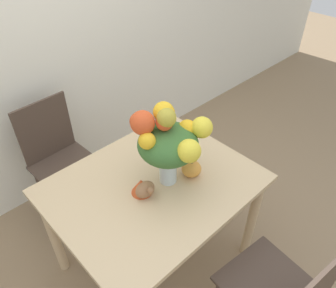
% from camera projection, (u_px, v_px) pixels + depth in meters
% --- Properties ---
extents(ground_plane, '(12.00, 12.00, 0.00)m').
position_uv_depth(ground_plane, '(156.00, 258.00, 2.31)').
color(ground_plane, '#8E7556').
extents(wall_back, '(8.00, 0.06, 2.70)m').
position_uv_depth(wall_back, '(31.00, 25.00, 2.12)').
color(wall_back, silver).
rests_on(wall_back, ground_plane).
extents(dining_table, '(1.12, 0.90, 0.76)m').
position_uv_depth(dining_table, '(154.00, 197.00, 1.90)').
color(dining_table, '#D1B284').
rests_on(dining_table, ground_plane).
extents(flower_vase, '(0.39, 0.37, 0.48)m').
position_uv_depth(flower_vase, '(168.00, 140.00, 1.67)').
color(flower_vase, silver).
rests_on(flower_vase, dining_table).
extents(pumpkin, '(0.11, 0.11, 0.10)m').
position_uv_depth(pumpkin, '(191.00, 169.00, 1.86)').
color(pumpkin, gold).
rests_on(pumpkin, dining_table).
extents(turkey_figurine, '(0.11, 0.15, 0.09)m').
position_uv_depth(turkey_figurine, '(143.00, 187.00, 1.74)').
color(turkey_figurine, '#936642').
rests_on(turkey_figurine, dining_table).
extents(dining_chair_near_window, '(0.44, 0.44, 0.93)m').
position_uv_depth(dining_chair_near_window, '(61.00, 160.00, 2.39)').
color(dining_chair_near_window, '#47382D').
rests_on(dining_chair_near_window, ground_plane).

